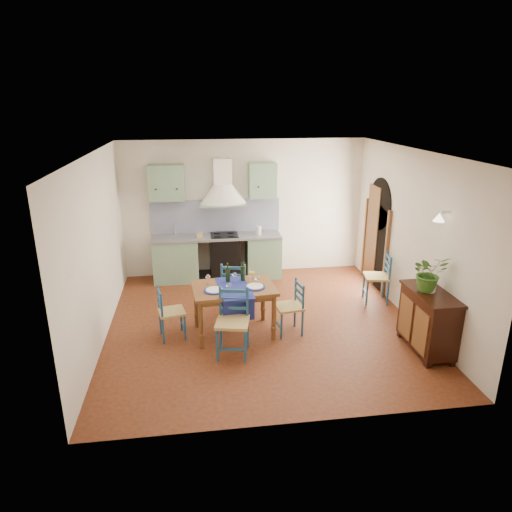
# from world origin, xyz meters

# --- Properties ---
(floor) EXTENTS (5.00, 5.00, 0.00)m
(floor) POSITION_xyz_m (0.00, 0.00, 0.00)
(floor) COLOR #411B0E
(floor) RESTS_ON ground
(back_wall) EXTENTS (5.00, 0.96, 2.80)m
(back_wall) POSITION_xyz_m (-0.47, 2.29, 1.05)
(back_wall) COLOR beige
(back_wall) RESTS_ON ground
(right_wall) EXTENTS (0.26, 5.00, 2.80)m
(right_wall) POSITION_xyz_m (2.50, 0.28, 1.34)
(right_wall) COLOR beige
(right_wall) RESTS_ON ground
(left_wall) EXTENTS (0.04, 5.00, 2.80)m
(left_wall) POSITION_xyz_m (-2.50, 0.00, 1.40)
(left_wall) COLOR beige
(left_wall) RESTS_ON ground
(ceiling) EXTENTS (5.00, 5.00, 0.01)m
(ceiling) POSITION_xyz_m (0.00, 0.00, 2.80)
(ceiling) COLOR silver
(ceiling) RESTS_ON back_wall
(dining_table) EXTENTS (1.33, 1.01, 1.12)m
(dining_table) POSITION_xyz_m (-0.48, -0.27, 0.71)
(dining_table) COLOR brown
(dining_table) RESTS_ON ground
(chair_near) EXTENTS (0.55, 0.55, 0.99)m
(chair_near) POSITION_xyz_m (-0.56, -0.87, 0.51)
(chair_near) COLOR navy
(chair_near) RESTS_ON ground
(chair_far) EXTENTS (0.54, 0.54, 0.96)m
(chair_far) POSITION_xyz_m (-0.41, 0.45, 0.50)
(chair_far) COLOR navy
(chair_far) RESTS_ON ground
(chair_left) EXTENTS (0.45, 0.45, 0.83)m
(chair_left) POSITION_xyz_m (-1.48, -0.26, 0.43)
(chair_left) COLOR navy
(chair_left) RESTS_ON ground
(chair_right) EXTENTS (0.45, 0.45, 0.86)m
(chair_right) POSITION_xyz_m (0.40, -0.36, 0.44)
(chair_right) COLOR navy
(chair_right) RESTS_ON ground
(chair_spare) EXTENTS (0.51, 0.51, 0.92)m
(chair_spare) POSITION_xyz_m (2.23, 0.60, 0.48)
(chair_spare) COLOR navy
(chair_spare) RESTS_ON ground
(sideboard) EXTENTS (0.50, 1.05, 0.94)m
(sideboard) POSITION_xyz_m (2.26, -1.17, 0.51)
(sideboard) COLOR black
(sideboard) RESTS_ON ground
(potted_plant) EXTENTS (0.49, 0.42, 0.54)m
(potted_plant) POSITION_xyz_m (2.22, -1.10, 1.20)
(potted_plant) COLOR #315F1D
(potted_plant) RESTS_ON sideboard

